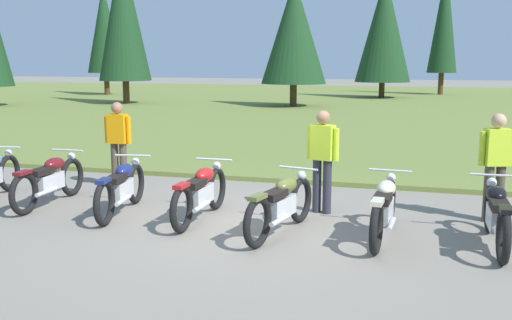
{
  "coord_description": "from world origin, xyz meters",
  "views": [
    {
      "loc": [
        2.48,
        -8.02,
        2.45
      ],
      "look_at": [
        0.0,
        0.6,
        0.9
      ],
      "focal_mm": 40.44,
      "sensor_mm": 36.0,
      "label": 1
    }
  ],
  "objects": [
    {
      "name": "ground_plane",
      "position": [
        0.0,
        0.0,
        0.0
      ],
      "size": [
        140.0,
        140.0,
        0.0
      ],
      "primitive_type": "plane",
      "color": "gray"
    },
    {
      "name": "forest_treeline",
      "position": [
        4.93,
        26.96,
        4.32
      ],
      "size": [
        43.29,
        21.06,
        9.1
      ],
      "color": "#47331E",
      "rests_on": "ground"
    },
    {
      "name": "motorcycle_red",
      "position": [
        -0.75,
        0.11,
        0.44
      ],
      "size": [
        0.62,
        2.1,
        0.88
      ],
      "color": "black",
      "rests_on": "ground"
    },
    {
      "name": "rider_near_row_end",
      "position": [
        3.6,
        1.26,
        0.95
      ],
      "size": [
        0.53,
        0.32,
        1.67
      ],
      "color": "#4C4233",
      "rests_on": "ground"
    },
    {
      "name": "motorcycle_cream",
      "position": [
        2.05,
        -0.09,
        0.44
      ],
      "size": [
        0.62,
        2.1,
        0.88
      ],
      "color": "black",
      "rests_on": "ground"
    },
    {
      "name": "rider_with_back_turned",
      "position": [
        0.99,
        1.05,
        0.95
      ],
      "size": [
        0.54,
        0.3,
        1.67
      ],
      "color": "#2D2D38",
      "rests_on": "ground"
    },
    {
      "name": "motorcycle_maroon",
      "position": [
        -3.6,
        0.3,
        0.44
      ],
      "size": [
        0.62,
        2.1,
        0.88
      ],
      "color": "black",
      "rests_on": "ground"
    },
    {
      "name": "grass_moorland",
      "position": [
        0.0,
        25.06,
        0.05
      ],
      "size": [
        80.0,
        44.0,
        0.1
      ],
      "primitive_type": "cube",
      "color": "olive",
      "rests_on": "ground"
    },
    {
      "name": "motorcycle_black",
      "position": [
        3.5,
        -0.04,
        0.44
      ],
      "size": [
        0.62,
        2.1,
        0.88
      ],
      "color": "black",
      "rests_on": "ground"
    },
    {
      "name": "motorcycle_navy",
      "position": [
        -2.12,
        0.1,
        0.44
      ],
      "size": [
        0.66,
        2.09,
        0.88
      ],
      "color": "black",
      "rests_on": "ground"
    },
    {
      "name": "rider_checking_bike",
      "position": [
        -3.12,
        1.82,
        0.95
      ],
      "size": [
        0.55,
        0.23,
        1.67
      ],
      "color": "#4C4233",
      "rests_on": "ground"
    },
    {
      "name": "motorcycle_olive",
      "position": [
        0.62,
        -0.27,
        0.44
      ],
      "size": [
        0.7,
        2.07,
        0.88
      ],
      "color": "black",
      "rests_on": "ground"
    }
  ]
}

